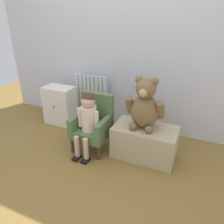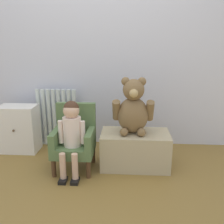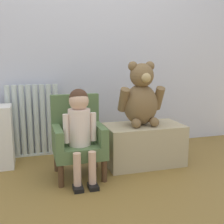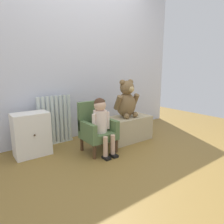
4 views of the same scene
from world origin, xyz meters
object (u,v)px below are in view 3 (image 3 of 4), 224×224
at_px(child_armchair, 78,138).
at_px(child_figure, 80,122).
at_px(radiator, 33,121).
at_px(low_bench, 144,144).
at_px(large_teddy_bear, 141,97).

bearing_deg(child_armchair, child_figure, -90.00).
distance_m(radiator, low_bench, 1.07).
bearing_deg(radiator, child_figure, -63.71).
height_order(child_armchair, child_figure, child_figure).
height_order(child_armchair, low_bench, child_armchair).
bearing_deg(low_bench, radiator, 151.70).
bearing_deg(child_figure, child_armchair, 90.00).
bearing_deg(radiator, large_teddy_bear, -28.49).
distance_m(child_armchair, child_figure, 0.18).
xyz_separation_m(child_figure, large_teddy_bear, (0.57, 0.18, 0.14)).
bearing_deg(low_bench, large_teddy_bear, 158.02).
distance_m(child_figure, low_bench, 0.68).
bearing_deg(child_figure, low_bench, 16.08).
height_order(low_bench, large_teddy_bear, large_teddy_bear).
distance_m(low_bench, large_teddy_bear, 0.42).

